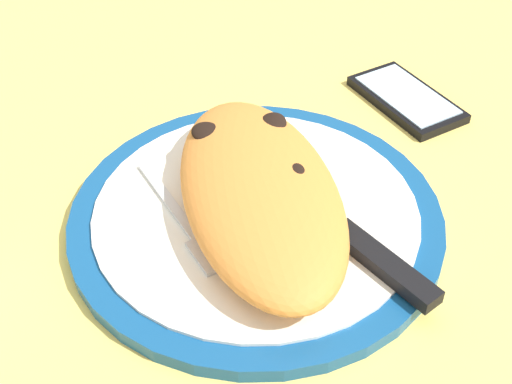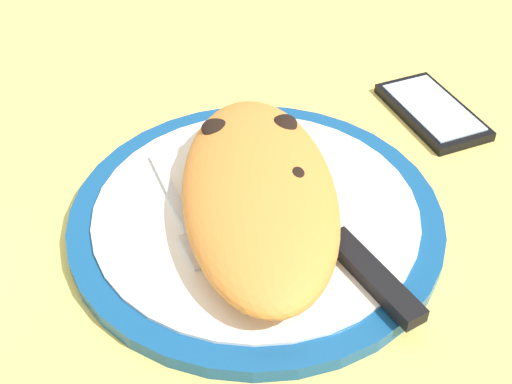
% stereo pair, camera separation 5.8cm
% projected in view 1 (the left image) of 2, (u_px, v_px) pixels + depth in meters
% --- Properties ---
extents(ground_plane, '(1.50, 1.50, 0.03)m').
position_uv_depth(ground_plane, '(256.00, 235.00, 0.61)').
color(ground_plane, '#EACC60').
extents(plate, '(0.33, 0.33, 0.02)m').
position_uv_depth(plate, '(256.00, 216.00, 0.60)').
color(plate, navy).
rests_on(plate, ground_plane).
extents(calzone, '(0.29, 0.20, 0.05)m').
position_uv_depth(calzone, '(261.00, 191.00, 0.57)').
color(calzone, orange).
rests_on(calzone, plate).
extents(fork, '(0.15, 0.02, 0.00)m').
position_uv_depth(fork, '(186.00, 224.00, 0.57)').
color(fork, silver).
rests_on(fork, plate).
extents(knife, '(0.25, 0.06, 0.01)m').
position_uv_depth(knife, '(352.00, 240.00, 0.56)').
color(knife, silver).
rests_on(knife, plate).
extents(smartphone, '(0.13, 0.07, 0.01)m').
position_uv_depth(smartphone, '(406.00, 99.00, 0.74)').
color(smartphone, black).
rests_on(smartphone, ground_plane).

